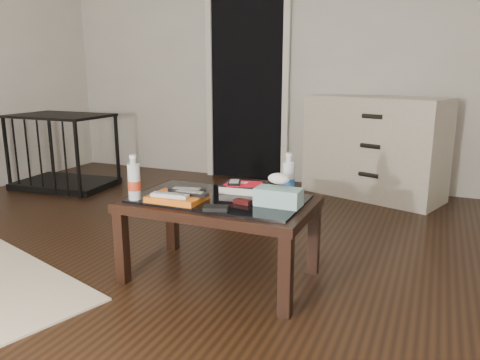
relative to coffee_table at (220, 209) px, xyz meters
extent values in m
plane|color=black|center=(-0.40, -0.12, -0.40)|extent=(5.00, 5.00, 0.00)
plane|color=silver|center=(-0.40, 2.38, 0.95)|extent=(5.00, 0.00, 5.00)
cube|color=black|center=(-0.80, 2.35, 0.60)|extent=(0.80, 0.05, 2.00)
cube|color=silver|center=(-1.22, 2.32, 0.60)|extent=(0.06, 0.04, 2.04)
cube|color=silver|center=(-0.38, 2.32, 0.60)|extent=(0.06, 0.04, 2.04)
cube|color=black|center=(-0.46, -0.26, -0.20)|extent=(0.06, 0.06, 0.40)
cube|color=black|center=(0.46, -0.26, -0.20)|extent=(0.06, 0.06, 0.40)
cube|color=black|center=(-0.46, 0.26, -0.20)|extent=(0.06, 0.06, 0.40)
cube|color=black|center=(0.46, 0.26, -0.20)|extent=(0.06, 0.06, 0.40)
cube|color=black|center=(0.00, 0.00, 0.03)|extent=(1.00, 0.60, 0.05)
cube|color=black|center=(0.00, 0.00, 0.06)|extent=(0.90, 0.50, 0.01)
cube|color=beige|center=(0.53, 2.11, 0.05)|extent=(1.30, 0.87, 0.90)
cylinder|color=black|center=(0.53, 1.85, -0.15)|extent=(0.18, 0.10, 0.04)
cylinder|color=black|center=(0.53, 1.85, 0.10)|extent=(0.18, 0.10, 0.04)
cylinder|color=black|center=(0.53, 1.85, 0.35)|extent=(0.18, 0.10, 0.04)
cube|color=black|center=(-2.30, 1.27, -0.37)|extent=(0.95, 0.69, 0.06)
cube|color=black|center=(-2.30, 1.27, 0.30)|extent=(0.95, 0.69, 0.02)
cube|color=black|center=(-2.73, 0.99, -0.05)|extent=(0.03, 0.03, 0.70)
cube|color=black|center=(-1.87, 0.99, -0.05)|extent=(0.03, 0.03, 0.70)
cube|color=black|center=(-2.73, 1.55, -0.05)|extent=(0.03, 0.03, 0.70)
cube|color=black|center=(-1.87, 1.55, -0.05)|extent=(0.03, 0.03, 0.70)
cube|color=orange|center=(-0.18, -0.14, 0.08)|extent=(0.28, 0.21, 0.03)
cube|color=silver|center=(-0.19, -0.19, 0.11)|extent=(0.20, 0.07, 0.02)
cube|color=black|center=(-0.12, -0.12, 0.11)|extent=(0.20, 0.05, 0.02)
cube|color=black|center=(-0.16, -0.06, 0.11)|extent=(0.21, 0.08, 0.02)
cube|color=black|center=(0.07, 0.18, 0.09)|extent=(0.27, 0.22, 0.05)
cube|color=red|center=(0.07, 0.16, 0.11)|extent=(0.21, 0.16, 0.01)
cube|color=black|center=(0.03, 0.12, 0.12)|extent=(0.09, 0.12, 0.02)
cube|color=black|center=(0.16, -0.06, 0.08)|extent=(0.10, 0.06, 0.02)
cube|color=black|center=(0.08, -0.21, 0.07)|extent=(0.14, 0.10, 0.02)
cylinder|color=#B3BBBF|center=(-0.40, -0.20, 0.18)|extent=(0.08, 0.08, 0.24)
cylinder|color=silver|center=(0.33, 0.17, 0.18)|extent=(0.08, 0.08, 0.24)
cube|color=#237380|center=(0.34, -0.02, 0.11)|extent=(0.23, 0.12, 0.09)
camera|label=1|loc=(1.05, -2.18, 0.73)|focal=35.00mm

